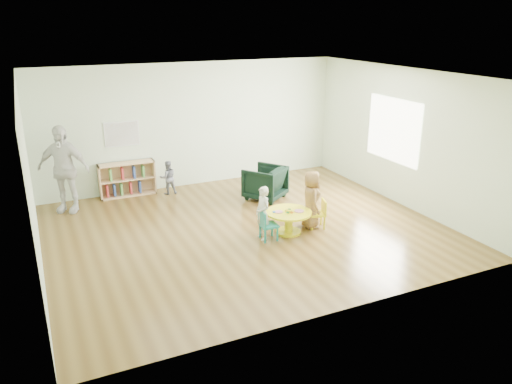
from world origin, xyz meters
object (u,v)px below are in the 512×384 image
Objects in this scene: activity_table at (289,218)px; toddler at (168,178)px; kid_chair_left at (267,224)px; bookshelf at (126,179)px; adult_caretaker at (63,169)px; armchair at (265,183)px; child_left at (263,213)px; child_right at (311,200)px; kid_chair_right at (319,213)px.

activity_table is 1.10× the size of toddler.
bookshelf is at bearing -149.84° from kid_chair_left.
armchair is at bearing 13.87° from adult_caretaker.
activity_table is 0.47× the size of adult_caretaker.
child_left is (-0.03, 0.09, 0.19)m from kid_chair_left.
activity_table is 0.57m from child_left.
activity_table is 0.69× the size of bookshelf.
toddler is at bearing -19.83° from bookshelf.
toddler is (-1.91, 2.93, -0.17)m from child_right.
bookshelf is at bearing 47.90° from adult_caretaker.
kid_chair_left is 3.24m from toddler.
kid_chair_left is at bearing 111.86° from kid_chair_right.
armchair is at bearing 24.02° from kid_chair_right.
armchair is 2.16m from toddler.
toddler is at bearing -68.26° from armchair.
adult_caretaker is at bearing -137.36° from child_left.
adult_caretaker is (-3.04, 2.95, 0.59)m from kid_chair_left.
toddler is (-1.82, 1.17, 0.02)m from armchair.
activity_table is 0.76× the size of child_right.
child_left is 0.54× the size of adult_caretaker.
armchair is 1.04× the size of toddler.
activity_table is at bearing 88.52° from child_left.
adult_caretaker is at bearing -50.02° from armchair.
kid_chair_right is 0.56× the size of child_left.
armchair is at bearing 157.86° from kid_chair_left.
armchair reaches higher than kid_chair_left.
kid_chair_left is 4.28m from adult_caretaker.
adult_caretaker is at bearing -160.40° from bookshelf.
adult_caretaker reaches higher than toddler.
adult_caretaker reaches higher than bookshelf.
child_left is 3.14m from toddler.
armchair is at bearing -28.90° from bookshelf.
kid_chair_right is 1.18m from child_left.
adult_caretaker reaches higher than armchair.
child_right is at bearing -6.22° from adult_caretaker.
bookshelf is (-2.90, 3.31, 0.08)m from kid_chair_right.
bookshelf is at bearing -64.50° from armchair.
armchair reaches higher than activity_table.
armchair is 4.11m from adult_caretaker.
bookshelf is 3.04m from armchair.
armchair is 1.78m from child_right.
toddler is (-0.88, 3.01, -0.10)m from child_left.
kid_chair_right is (0.64, -0.01, -0.00)m from activity_table.
toddler is (-1.41, 2.99, 0.09)m from activity_table.
activity_table is at bearing -55.60° from bookshelf.
adult_caretaker is (-2.13, -0.15, 0.51)m from toddler.
activity_table is at bearing 105.38° from kid_chair_left.
kid_chair_left is 0.72× the size of toddler.
armchair is 0.72× the size of child_right.
adult_caretaker reaches higher than child_right.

